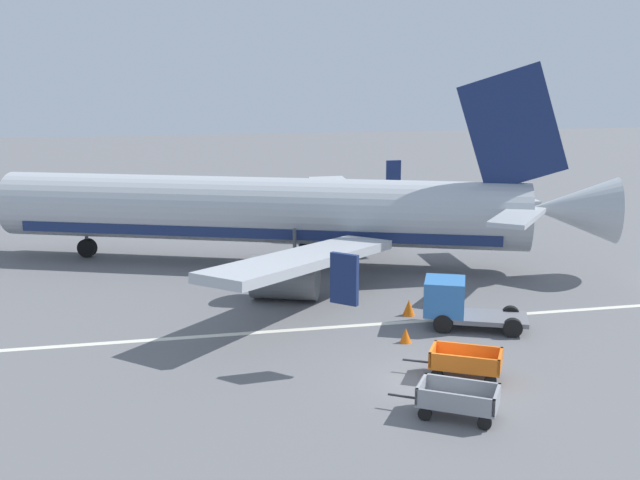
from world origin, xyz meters
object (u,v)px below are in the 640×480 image
object	(u,v)px
baggage_cart_second_in_row	(465,362)
baggage_cart_nearest	(458,400)
service_truck_beside_carts	(456,302)
traffic_cone_near_plane	(409,307)
airplane	(276,212)
traffic_cone_mid_apron	(406,335)

from	to	relation	value
baggage_cart_second_in_row	baggage_cart_nearest	bearing A→B (deg)	-116.85
service_truck_beside_carts	traffic_cone_near_plane	bearing A→B (deg)	126.92
airplane	traffic_cone_mid_apron	world-z (taller)	airplane
baggage_cart_nearest	traffic_cone_mid_apron	world-z (taller)	baggage_cart_nearest
baggage_cart_nearest	traffic_cone_near_plane	size ratio (longest dim) A/B	4.59
baggage_cart_second_in_row	traffic_cone_near_plane	distance (m)	7.33
airplane	service_truck_beside_carts	distance (m)	13.89
service_truck_beside_carts	traffic_cone_mid_apron	xyz separation A→B (m)	(-2.71, -1.42, -0.79)
service_truck_beside_carts	traffic_cone_mid_apron	world-z (taller)	service_truck_beside_carts
airplane	service_truck_beside_carts	bearing A→B (deg)	-64.69
baggage_cart_nearest	baggage_cart_second_in_row	distance (m)	3.29
airplane	traffic_cone_mid_apron	distance (m)	14.47
airplane	baggage_cart_nearest	bearing A→B (deg)	-82.82
service_truck_beside_carts	baggage_cart_second_in_row	bearing A→B (deg)	-108.26
airplane	traffic_cone_near_plane	size ratio (longest dim) A/B	49.02
baggage_cart_nearest	traffic_cone_mid_apron	xyz separation A→B (m)	(0.56, 6.90, -0.29)
baggage_cart_second_in_row	traffic_cone_mid_apron	xyz separation A→B (m)	(-0.93, 3.96, -0.29)
baggage_cart_second_in_row	traffic_cone_near_plane	bearing A→B (deg)	87.48
baggage_cart_second_in_row	service_truck_beside_carts	bearing A→B (deg)	71.74
baggage_cart_second_in_row	traffic_cone_mid_apron	bearing A→B (deg)	103.27
baggage_cart_second_in_row	traffic_cone_mid_apron	distance (m)	4.08
service_truck_beside_carts	traffic_cone_near_plane	world-z (taller)	service_truck_beside_carts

